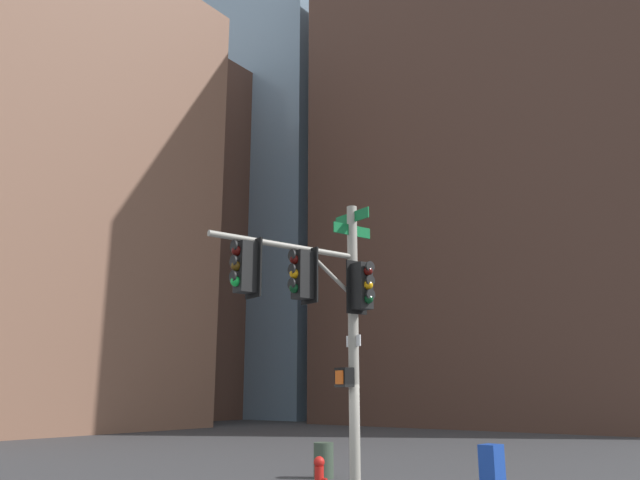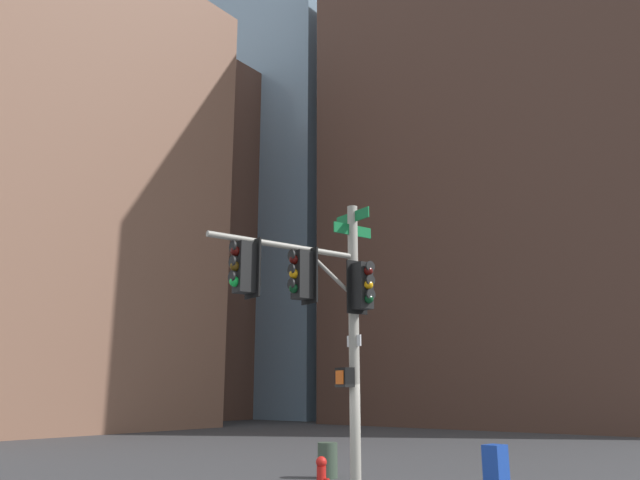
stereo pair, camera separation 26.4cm
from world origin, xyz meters
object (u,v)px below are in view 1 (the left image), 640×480
fire_hydrant (319,474)px  litter_bin (324,460)px  signal_pole_assembly (324,304)px  newspaper_box (492,466)px

fire_hydrant → litter_bin: bearing=124.4°
signal_pole_assembly → fire_hydrant: 4.42m
signal_pole_assembly → newspaper_box: 6.60m
fire_hydrant → litter_bin: 2.92m
litter_bin → newspaper_box: 4.61m
signal_pole_assembly → fire_hydrant: (-1.56, 1.93, -3.66)m
fire_hydrant → litter_bin: (-1.65, 2.41, 0.00)m
signal_pole_assembly → fire_hydrant: bearing=-124.7°
litter_bin → newspaper_box: (4.49, 1.04, 0.05)m
signal_pole_assembly → newspaper_box: bearing=-177.1°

